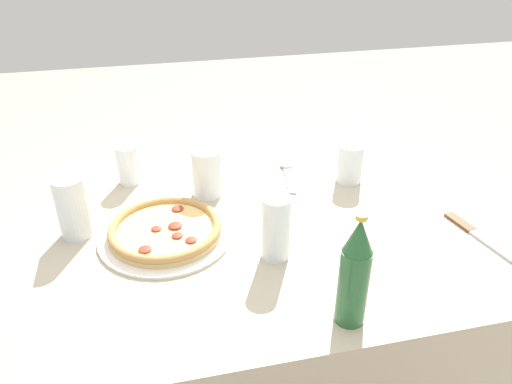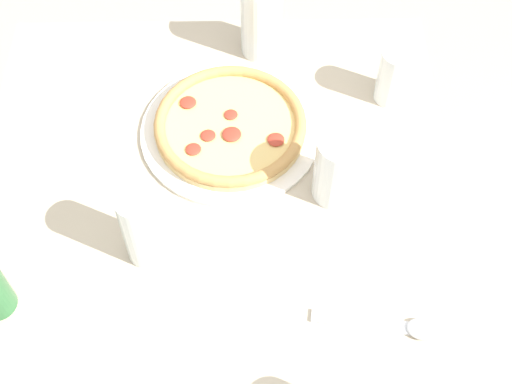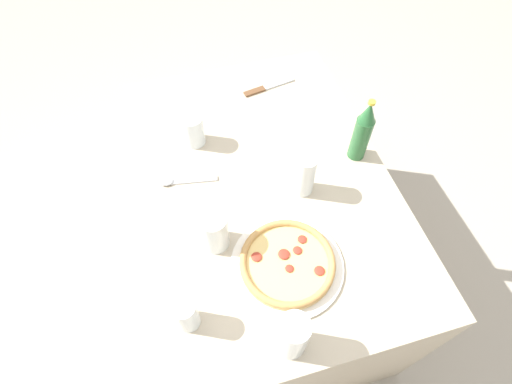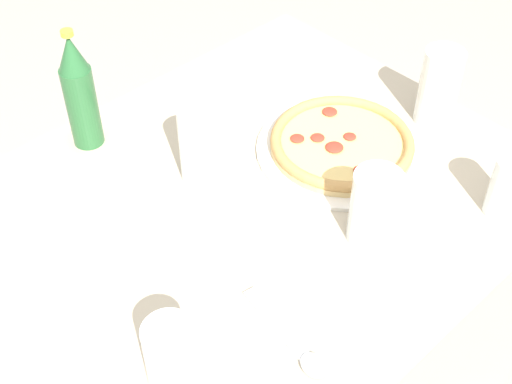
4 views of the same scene
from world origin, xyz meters
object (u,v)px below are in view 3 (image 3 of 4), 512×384
glass_mango_juice (304,177)px  beer_bottle (363,131)px  pizza_margherita (287,263)px  glass_red_wine (187,315)px  knife (267,87)px  glass_lemonade (194,132)px  glass_iced_tea (214,232)px  spoon (178,181)px  glass_water (292,337)px

glass_mango_juice → beer_bottle: 0.24m
pizza_margherita → glass_red_wine: (-0.08, 0.29, 0.03)m
glass_mango_juice → knife: 0.50m
glass_lemonade → knife: bearing=-58.1°
glass_iced_tea → glass_lemonade: bearing=-2.1°
glass_mango_juice → glass_iced_tea: size_ratio=1.15×
pizza_margherita → beer_bottle: size_ratio=1.33×
pizza_margherita → glass_red_wine: 0.31m
glass_iced_tea → beer_bottle: beer_bottle is taller
beer_bottle → knife: bearing=25.7°
glass_red_wine → pizza_margherita: bearing=-74.7°
knife → spoon: 0.54m
pizza_margherita → glass_iced_tea: (0.13, 0.18, 0.04)m
pizza_margherita → spoon: 0.45m
glass_lemonade → pizza_margherita: bearing=-163.1°
glass_mango_juice → knife: bearing=-3.2°
knife → spoon: bearing=131.3°
glass_water → glass_red_wine: bearing=61.9°
glass_iced_tea → beer_bottle: bearing=-69.4°
glass_red_wine → knife: 0.93m
pizza_margherita → glass_water: (-0.21, 0.06, 0.05)m
knife → spoon: size_ratio=1.12×
spoon → knife: bearing=-48.7°
knife → glass_water: bearing=167.0°
spoon → beer_bottle: bearing=-94.6°
glass_mango_juice → glass_iced_tea: 0.33m
glass_red_wine → spoon: (0.45, -0.05, -0.05)m
beer_bottle → knife: beer_bottle is taller
glass_water → glass_iced_tea: bearing=19.6°
beer_bottle → knife: size_ratio=1.14×
glass_water → knife: size_ratio=0.73×
glass_red_wine → spoon: glass_red_wine is taller
glass_water → spoon: size_ratio=0.82×
pizza_margherita → glass_water: 0.22m
glass_red_wine → knife: size_ratio=0.53×
glass_lemonade → glass_water: bearing=-172.0°
glass_iced_tea → pizza_margherita: bearing=-125.6°
pizza_margherita → glass_iced_tea: size_ratio=2.39×
glass_iced_tea → glass_water: 0.35m
glass_red_wine → beer_bottle: 0.76m
glass_iced_tea → beer_bottle: 0.57m
glass_lemonade → glass_red_wine: size_ratio=1.00×
glass_mango_juice → pizza_margherita: bearing=151.3°
glass_mango_juice → spoon: bearing=70.2°
glass_mango_juice → glass_water: 0.48m
glass_red_wine → beer_bottle: (0.40, -0.64, 0.06)m
spoon → glass_iced_tea: bearing=-164.0°
glass_lemonade → glass_red_wine: 0.62m
glass_lemonade → spoon: 0.18m
glass_lemonade → spoon: size_ratio=0.60×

